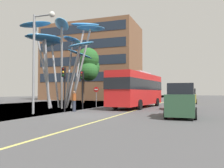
{
  "coord_description": "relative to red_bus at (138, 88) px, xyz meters",
  "views": [
    {
      "loc": [
        7.37,
        -15.25,
        1.63
      ],
      "look_at": [
        -0.93,
        7.66,
        2.5
      ],
      "focal_mm": 37.67,
      "sensor_mm": 36.0,
      "label": 1
    }
  ],
  "objects": [
    {
      "name": "ground",
      "position": [
        -2.04,
        -9.44,
        -2.14
      ],
      "size": [
        120.0,
        240.0,
        0.1
      ],
      "color": "#4C4C4F"
    },
    {
      "name": "red_bus",
      "position": [
        0.0,
        0.0,
        0.0
      ],
      "size": [
        3.55,
        11.32,
        3.83
      ],
      "color": "red",
      "rests_on": "ground"
    },
    {
      "name": "leaf_sculpture",
      "position": [
        -7.12,
        -3.13,
        4.88
      ],
      "size": [
        9.95,
        10.22,
        9.48
      ],
      "color": "#9EA0A5",
      "rests_on": "ground"
    },
    {
      "name": "traffic_light_kerb_near",
      "position": [
        -4.26,
        -7.89,
        0.58
      ],
      "size": [
        0.28,
        0.42,
        3.69
      ],
      "color": "black",
      "rests_on": "ground"
    },
    {
      "name": "traffic_light_kerb_far",
      "position": [
        -4.48,
        -4.22,
        0.58
      ],
      "size": [
        0.28,
        0.42,
        3.68
      ],
      "color": "black",
      "rests_on": "ground"
    },
    {
      "name": "traffic_light_island_mid",
      "position": [
        -4.12,
        1.29,
        0.68
      ],
      "size": [
        0.28,
        0.42,
        3.83
      ],
      "color": "black",
      "rests_on": "ground"
    },
    {
      "name": "car_parked_near",
      "position": [
        5.05,
        -8.72,
        -1.05
      ],
      "size": [
        1.91,
        4.1,
        2.21
      ],
      "color": "#2D5138",
      "rests_on": "ground"
    },
    {
      "name": "car_parked_mid",
      "position": [
        4.55,
        -1.42,
        -1.09
      ],
      "size": [
        1.91,
        3.96,
        2.12
      ],
      "color": "black",
      "rests_on": "ground"
    },
    {
      "name": "car_parked_far",
      "position": [
        4.76,
        5.38,
        -1.01
      ],
      "size": [
        1.98,
        4.09,
        2.32
      ],
      "color": "silver",
      "rests_on": "ground"
    },
    {
      "name": "car_side_street",
      "position": [
        4.98,
        11.17,
        -1.08
      ],
      "size": [
        2.06,
        4.49,
        2.17
      ],
      "color": "gold",
      "rests_on": "ground"
    },
    {
      "name": "street_lamp",
      "position": [
        -5.13,
        -10.1,
        2.79
      ],
      "size": [
        1.9,
        0.44,
        7.62
      ],
      "color": "gray",
      "rests_on": "ground"
    },
    {
      "name": "tree_pavement_near",
      "position": [
        -10.14,
        8.94,
        3.85
      ],
      "size": [
        3.62,
        4.4,
        8.7
      ],
      "color": "brown",
      "rests_on": "ground"
    },
    {
      "name": "pedestrian",
      "position": [
        -3.84,
        -6.96,
        -1.21
      ],
      "size": [
        0.34,
        0.34,
        1.75
      ],
      "color": "#2D3342",
      "rests_on": "ground"
    },
    {
      "name": "no_entry_sign",
      "position": [
        -4.67,
        -0.4,
        -0.58
      ],
      "size": [
        0.6,
        0.12,
        2.26
      ],
      "color": "gray",
      "rests_on": "ground"
    },
    {
      "name": "backdrop_building",
      "position": [
        -16.12,
        23.21,
        6.09
      ],
      "size": [
        20.52,
        11.41,
        16.35
      ],
      "color": "brown",
      "rests_on": "ground"
    }
  ]
}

